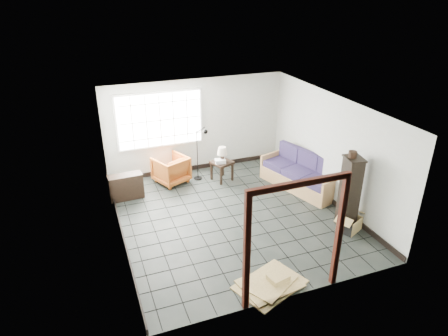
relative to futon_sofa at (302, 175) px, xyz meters
name	(u,v)px	position (x,y,z in m)	size (l,w,h in m)	color
ground	(233,216)	(-2.21, -0.71, -0.35)	(5.50, 5.50, 0.00)	black
room_shell	(233,148)	(-2.21, -0.68, 1.33)	(5.02, 5.52, 2.61)	beige
window_panel	(160,120)	(-3.21, 2.00, 1.25)	(2.32, 0.08, 1.52)	silver
doorway_trim	(296,227)	(-2.21, -3.41, 1.03)	(1.80, 0.08, 2.20)	#36130C
futon_sofa	(302,175)	(0.00, 0.00, 0.00)	(1.41, 2.30, 0.96)	#9F6948
armchair	(171,168)	(-3.11, 1.49, 0.06)	(0.78, 0.73, 0.80)	#943515
side_table	(222,165)	(-1.80, 1.11, 0.10)	(0.64, 0.64, 0.55)	black
table_lamp	(222,152)	(-1.80, 1.10, 0.49)	(0.27, 0.27, 0.42)	black
projector	(220,161)	(-1.87, 1.05, 0.25)	(0.30, 0.26, 0.10)	silver
floor_lamp	(201,152)	(-2.28, 1.39, 0.44)	(0.41, 0.26, 1.48)	black
console_shelf	(126,187)	(-4.36, 1.00, -0.03)	(0.84, 0.36, 0.64)	black
tall_shelf	(349,193)	(-0.06, -1.98, 0.50)	(0.42, 0.50, 1.66)	black
pot	(353,154)	(-0.10, -1.94, 1.38)	(0.22, 0.22, 0.13)	black
open_box	(349,224)	(-0.06, -2.12, -0.19)	(0.83, 0.64, 0.43)	olive
cardboard_pile	(271,283)	(-2.43, -3.08, -0.30)	(1.41, 1.21, 0.17)	olive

